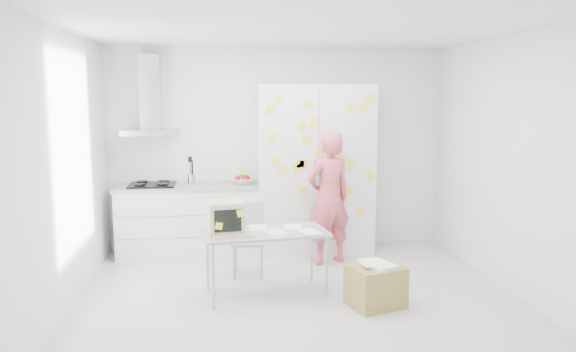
{
  "coord_description": "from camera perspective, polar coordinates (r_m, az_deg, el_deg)",
  "views": [
    {
      "loc": [
        -0.78,
        -5.54,
        2.09
      ],
      "look_at": [
        -0.02,
        0.67,
        1.16
      ],
      "focal_mm": 35.0,
      "sensor_mm": 36.0,
      "label": 1
    }
  ],
  "objects": [
    {
      "name": "desk",
      "position": [
        5.78,
        -4.87,
        -4.91
      ],
      "size": [
        1.33,
        0.79,
        1.0
      ],
      "rotation": [
        0.0,
        0.0,
        0.13
      ],
      "color": "#9A9DA4",
      "rests_on": "ground"
    },
    {
      "name": "ceiling",
      "position": [
        5.63,
        1.08,
        14.63
      ],
      "size": [
        4.5,
        4.0,
        0.02
      ],
      "primitive_type": "cube",
      "color": "white",
      "rests_on": "walls"
    },
    {
      "name": "cardboard_box",
      "position": [
        5.71,
        8.92,
        -10.94
      ],
      "size": [
        0.61,
        0.54,
        0.44
      ],
      "rotation": [
        0.0,
        0.0,
        0.32
      ],
      "color": "#9E8744",
      "rests_on": "ground"
    },
    {
      "name": "range_hood",
      "position": [
        7.43,
        -13.79,
        7.15
      ],
      "size": [
        0.7,
        0.48,
        1.01
      ],
      "color": "silver",
      "rests_on": "walls"
    },
    {
      "name": "floor",
      "position": [
        5.98,
        1.01,
        -12.16
      ],
      "size": [
        4.5,
        4.0,
        0.02
      ],
      "primitive_type": "cube",
      "color": "silver",
      "rests_on": "ground"
    },
    {
      "name": "walls",
      "position": [
        6.35,
        0.14,
        1.72
      ],
      "size": [
        4.52,
        4.01,
        2.7
      ],
      "color": "white",
      "rests_on": "ground"
    },
    {
      "name": "counter_run",
      "position": [
        7.43,
        -10.04,
        -4.3
      ],
      "size": [
        1.84,
        0.63,
        1.28
      ],
      "color": "white",
      "rests_on": "ground"
    },
    {
      "name": "tall_cabinet",
      "position": [
        7.39,
        2.69,
        0.7
      ],
      "size": [
        1.5,
        0.68,
        2.2
      ],
      "color": "silver",
      "rests_on": "ground"
    },
    {
      "name": "person",
      "position": [
        6.89,
        4.14,
        -2.23
      ],
      "size": [
        0.7,
        0.58,
        1.64
      ],
      "primitive_type": "imported",
      "rotation": [
        0.0,
        0.0,
        3.51
      ],
      "color": "#CC4F5D",
      "rests_on": "ground"
    },
    {
      "name": "chair",
      "position": [
        6.54,
        -4.05,
        -5.96
      ],
      "size": [
        0.41,
        0.41,
        0.83
      ],
      "rotation": [
        0.0,
        0.0,
        -0.09
      ],
      "color": "#A5A4A3",
      "rests_on": "ground"
    }
  ]
}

